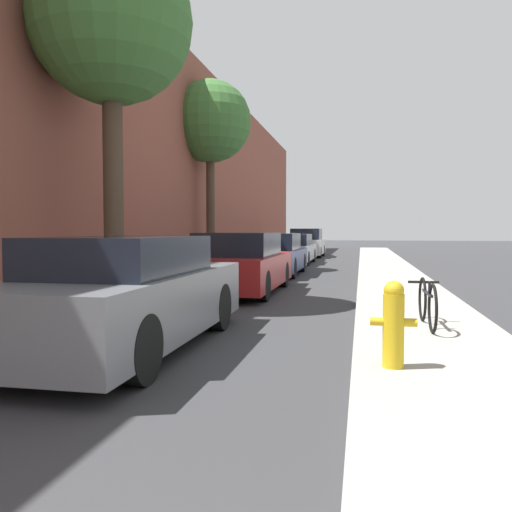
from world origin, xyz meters
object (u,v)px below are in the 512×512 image
object	(u,v)px
parked_car_grey	(129,295)
parked_car_navy	(273,255)
parked_car_red	(240,264)
street_tree_near	(111,25)
fire_hydrant	(393,323)
bicycle	(427,303)
parked_car_white	(307,244)
parked_car_silver	(293,249)
street_tree_far	(210,123)

from	to	relation	value
parked_car_grey	parked_car_navy	size ratio (longest dim) A/B	1.06
parked_car_red	street_tree_near	size ratio (longest dim) A/B	0.68
fire_hydrant	bicycle	size ratio (longest dim) A/B	0.54
street_tree_near	fire_hydrant	size ratio (longest dim) A/B	7.84
parked_car_white	bicycle	distance (m)	21.47
parked_car_navy	parked_car_white	world-z (taller)	parked_car_white
parked_car_silver	street_tree_far	bearing A→B (deg)	-116.84
parked_car_grey	street_tree_far	bearing A→B (deg)	101.68
parked_car_red	street_tree_far	world-z (taller)	street_tree_far
street_tree_far	parked_car_grey	bearing A→B (deg)	-78.32
parked_car_white	street_tree_far	world-z (taller)	street_tree_far
parked_car_grey	fire_hydrant	xyz separation A→B (m)	(3.12, -0.70, -0.12)
parked_car_red	parked_car_navy	size ratio (longest dim) A/B	1.06
parked_car_white	fire_hydrant	size ratio (longest dim) A/B	4.83
parked_car_silver	street_tree_near	distance (m)	14.59
street_tree_near	parked_car_silver	bearing A→B (deg)	83.14
parked_car_navy	fire_hydrant	size ratio (longest dim) A/B	5.00
parked_car_silver	fire_hydrant	bearing A→B (deg)	-79.48
parked_car_silver	street_tree_far	size ratio (longest dim) A/B	0.69
parked_car_grey	bicycle	xyz separation A→B (m)	(3.72, 1.65, -0.22)
parked_car_silver	bicycle	size ratio (longest dim) A/B	2.88
parked_car_white	street_tree_far	distance (m)	11.71
parked_car_silver	fire_hydrant	world-z (taller)	parked_car_silver
parked_car_red	parked_car_white	world-z (taller)	parked_car_white
parked_car_white	parked_car_grey	bearing A→B (deg)	-89.67
parked_car_red	fire_hydrant	world-z (taller)	parked_car_red
parked_car_red	street_tree_near	distance (m)	5.67
street_tree_far	fire_hydrant	xyz separation A→B (m)	(5.66, -12.98, -4.75)
parked_car_red	parked_car_silver	world-z (taller)	parked_car_red
parked_car_navy	parked_car_grey	bearing A→B (deg)	-89.80
parked_car_navy	street_tree_far	distance (m)	5.43
parked_car_red	street_tree_far	size ratio (longest dim) A/B	0.68
parked_car_red	parked_car_white	distance (m)	16.78
parked_car_navy	street_tree_far	xyz separation A→B (m)	(-2.50, 1.24, 4.66)
street_tree_far	bicycle	world-z (taller)	street_tree_far
fire_hydrant	street_tree_far	bearing A→B (deg)	113.57
parked_car_silver	parked_car_white	size ratio (longest dim) A/B	1.11
parked_car_grey	bicycle	bearing A→B (deg)	23.92
street_tree_far	parked_car_navy	bearing A→B (deg)	-26.34
parked_car_silver	bicycle	xyz separation A→B (m)	(3.88, -15.33, -0.16)
parked_car_red	bicycle	world-z (taller)	parked_car_red
parked_car_red	street_tree_near	world-z (taller)	street_tree_near
parked_car_white	street_tree_far	xyz separation A→B (m)	(-2.41, -10.50, 4.59)
street_tree_near	street_tree_far	distance (m)	9.05
parked_car_navy	fire_hydrant	distance (m)	12.16
parked_car_navy	street_tree_near	size ratio (longest dim) A/B	0.64
parked_car_white	bicycle	bearing A→B (deg)	-79.67
parked_car_silver	bicycle	bearing A→B (deg)	-75.81
parked_car_red	parked_car_navy	distance (m)	5.05
parked_car_navy	parked_car_silver	xyz separation A→B (m)	(-0.12, 5.94, -0.03)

